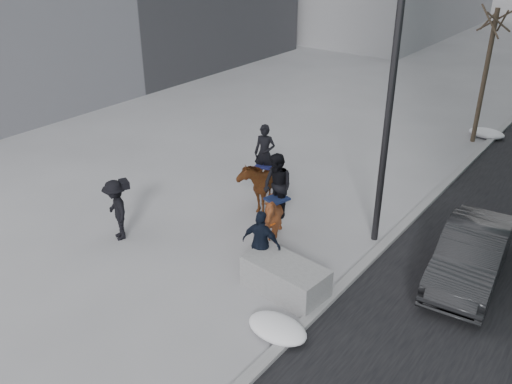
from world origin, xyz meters
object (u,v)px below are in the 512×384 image
Objects in this scene: mounted_left at (262,177)px; mounted_right at (274,210)px; planter at (285,278)px; car_near at (471,254)px.

mounted_right is (1.60, -1.61, 0.08)m from mounted_left.
mounted_right reaches higher than planter.
mounted_right reaches higher than car_near.
mounted_right reaches higher than mounted_left.
planter is 4.49m from mounted_left.
car_near is 5.03m from mounted_right.
mounted_right is (-4.75, -1.61, 0.37)m from car_near.
planter is 2.28m from mounted_right.
mounted_left is 1.00× the size of mounted_right.
planter is 4.61m from car_near.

